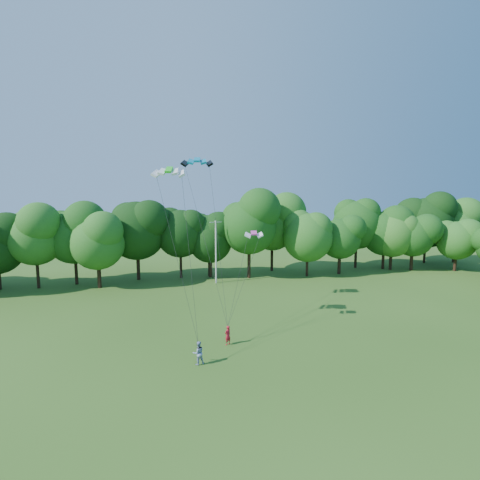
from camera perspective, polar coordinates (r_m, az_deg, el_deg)
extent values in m
plane|color=#2D5316|center=(23.70, 4.41, -25.62)|extent=(160.00, 160.00, 0.00)
cylinder|color=beige|center=(52.38, -3.69, -1.85)|extent=(0.22, 0.22, 8.83)
cube|color=beige|center=(51.86, -3.73, 2.73)|extent=(1.75, 0.42, 0.08)
imported|color=#B41727|center=(32.62, -1.89, -14.29)|extent=(0.72, 0.66, 1.65)
imported|color=#8A99C0|center=(29.40, -6.37, -16.73)|extent=(0.98, 0.83, 1.79)
cube|color=#057EA5|center=(39.55, -6.55, 12.04)|extent=(3.35, 1.94, 0.62)
cube|color=#22D620|center=(33.76, -10.79, 10.47)|extent=(3.00, 1.87, 0.64)
cube|color=#E43FA6|center=(34.41, 2.12, 1.09)|extent=(1.80, 1.12, 0.35)
cylinder|color=black|center=(57.08, -4.71, -3.71)|extent=(0.41, 0.41, 3.68)
ellipsoid|color=black|center=(56.33, -4.77, 1.14)|extent=(7.36, 7.36, 8.03)
cylinder|color=#352315|center=(66.42, 21.98, -2.49)|extent=(0.42, 0.42, 4.03)
ellipsoid|color=#2F651E|center=(65.75, 22.21, 2.07)|extent=(8.05, 8.05, 8.79)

